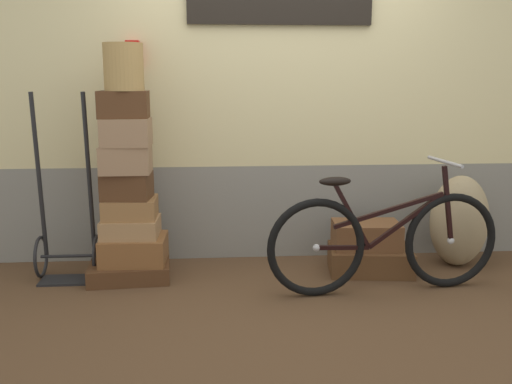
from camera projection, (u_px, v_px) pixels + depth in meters
name	position (u px, v px, depth m)	size (l,w,h in m)	color
ground	(290.00, 293.00, 4.03)	(8.82, 5.20, 0.06)	#513823
station_building	(279.00, 80.00, 4.57)	(6.82, 0.74, 2.88)	gray
suitcase_0	(130.00, 270.00, 4.25)	(0.58, 0.47, 0.12)	#4C2D19
suitcase_1	(134.00, 249.00, 4.21)	(0.47, 0.38, 0.19)	brown
suitcase_2	(131.00, 227.00, 4.19)	(0.41, 0.34, 0.14)	#9E754C
suitcase_3	(130.00, 208.00, 4.19)	(0.38, 0.34, 0.15)	olive
suitcase_4	(127.00, 186.00, 4.14)	(0.34, 0.27, 0.19)	#4C2D19
suitcase_5	(126.00, 159.00, 4.09)	(0.35, 0.29, 0.20)	#937051
suitcase_6	(126.00, 132.00, 4.04)	(0.34, 0.27, 0.20)	#937051
suitcase_7	(124.00, 105.00, 4.02)	(0.34, 0.26, 0.19)	#4C2D19
suitcase_8	(370.00, 260.00, 4.37)	(0.62, 0.42, 0.19)	brown
suitcase_9	(366.00, 235.00, 4.35)	(0.50, 0.33, 0.20)	brown
wicker_basket	(124.00, 67.00, 3.96)	(0.28, 0.28, 0.33)	#A8844C
luggage_trolley	(68.00, 238.00, 4.21)	(0.44, 0.38, 1.37)	black
burlap_sack	(459.00, 221.00, 4.48)	(0.46, 0.39, 0.72)	#9E8966
bicycle	(384.00, 241.00, 3.92)	(1.66, 0.46, 0.92)	black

